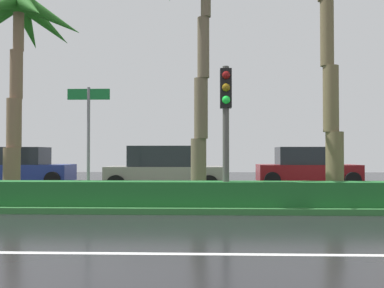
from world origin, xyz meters
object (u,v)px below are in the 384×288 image
at_px(palm_tree_centre_left, 19,29).
at_px(car_in_traffic_third, 164,170).
at_px(traffic_signal_median_right, 226,109).
at_px(car_in_traffic_second, 22,167).
at_px(car_in_traffic_fourth, 306,168).
at_px(street_name_sign, 88,129).

distance_m(palm_tree_centre_left, car_in_traffic_third, 6.86).
bearing_deg(car_in_traffic_third, traffic_signal_median_right, -69.63).
bearing_deg(palm_tree_centre_left, traffic_signal_median_right, -20.14).
distance_m(traffic_signal_median_right, car_in_traffic_second, 12.17).
distance_m(palm_tree_centre_left, car_in_traffic_fourth, 12.58).
xyz_separation_m(traffic_signal_median_right, car_in_traffic_third, (-2.09, 5.62, -1.70)).
bearing_deg(car_in_traffic_fourth, traffic_signal_median_right, -114.30).
bearing_deg(car_in_traffic_fourth, street_name_sign, -132.27).
xyz_separation_m(street_name_sign, car_in_traffic_fourth, (7.36, 8.10, -1.25)).
bearing_deg(palm_tree_centre_left, car_in_traffic_fourth, 32.03).
distance_m(car_in_traffic_second, car_in_traffic_third, 7.12).
relative_size(car_in_traffic_third, car_in_traffic_fourth, 1.00).
bearing_deg(traffic_signal_median_right, street_name_sign, 173.30).
height_order(street_name_sign, car_in_traffic_third, street_name_sign).
bearing_deg(street_name_sign, traffic_signal_median_right, -6.70).
bearing_deg(car_in_traffic_second, car_in_traffic_fourth, 0.54).
relative_size(palm_tree_centre_left, traffic_signal_median_right, 1.86).
bearing_deg(car_in_traffic_second, traffic_signal_median_right, -44.17).
bearing_deg(traffic_signal_median_right, car_in_traffic_fourth, 65.70).
bearing_deg(street_name_sign, car_in_traffic_second, 122.69).
xyz_separation_m(palm_tree_centre_left, car_in_traffic_fourth, (10.00, 6.26, -4.38)).
bearing_deg(street_name_sign, car_in_traffic_third, 74.65).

